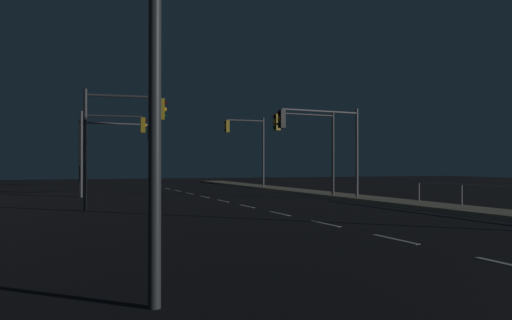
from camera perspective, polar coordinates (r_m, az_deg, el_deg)
The scene contains 11 objects.
ground_plane at distance 22.44m, azimuth 1.99°, elevation -5.60°, with size 112.00×112.00×0.00m, color black.
sidewalk_right at distance 26.48m, azimuth 18.20°, elevation -4.64°, with size 2.31×77.00×0.14m, color gray.
lane_markings_center at distance 25.70m, azimuth -0.97°, elevation -4.93°, with size 0.14×50.00×0.01m.
lane_edge_line at distance 29.82m, azimuth 10.06°, elevation -4.31°, with size 0.14×53.00×0.01m.
traffic_light_mid_left at distance 43.78m, azimuth -0.93°, elevation 2.30°, with size 3.50×0.39×5.70m.
traffic_light_near_right at distance 35.81m, azimuth -14.74°, elevation 1.94°, with size 4.79×0.88×4.89m.
traffic_light_overhead_east at distance 29.63m, azimuth 7.06°, elevation 2.93°, with size 5.24×0.92×5.03m.
traffic_light_mid_right at distance 24.32m, azimuth -14.08°, elevation 3.51°, with size 3.58×0.37×5.26m.
traffic_light_far_left at distance 31.88m, azimuth 5.45°, elevation 2.64°, with size 4.24×0.80×5.07m.
traffic_light_far_center at distance 34.38m, azimuth -15.18°, elevation 2.39°, with size 4.01×0.39×5.25m.
street_lamp_across_street at distance 7.71m, azimuth -8.89°, elevation 14.28°, with size 1.38×1.28×6.55m.
Camera 1 is at (-8.45, -3.19, 2.01)m, focal length 37.66 mm.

